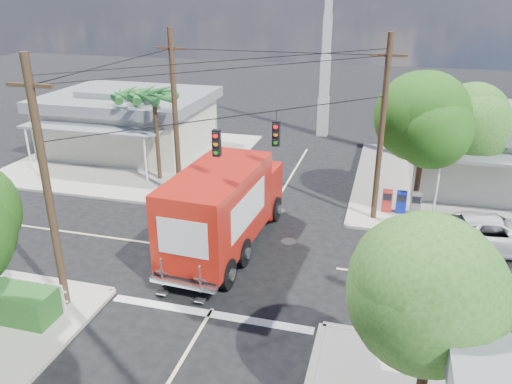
% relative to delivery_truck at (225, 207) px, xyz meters
% --- Properties ---
extents(ground, '(120.00, 120.00, 0.00)m').
position_rel_delivery_truck_xyz_m(ground, '(1.01, -0.57, -1.97)').
color(ground, black).
rests_on(ground, ground).
extents(sidewalk_ne, '(14.12, 14.12, 0.14)m').
position_rel_delivery_truck_xyz_m(sidewalk_ne, '(11.89, 10.31, -1.90)').
color(sidewalk_ne, '#ACA69B').
rests_on(sidewalk_ne, ground).
extents(sidewalk_nw, '(14.12, 14.12, 0.14)m').
position_rel_delivery_truck_xyz_m(sidewalk_nw, '(-9.87, 10.31, -1.90)').
color(sidewalk_nw, '#ACA69B').
rests_on(sidewalk_nw, ground).
extents(road_markings, '(32.00, 32.00, 0.01)m').
position_rel_delivery_truck_xyz_m(road_markings, '(1.01, -2.05, -1.96)').
color(road_markings, beige).
rests_on(road_markings, ground).
extents(building_nw, '(10.80, 10.20, 4.30)m').
position_rel_delivery_truck_xyz_m(building_nw, '(-10.99, 11.89, 0.25)').
color(building_nw, beige).
rests_on(building_nw, sidewalk_nw).
extents(radio_tower, '(0.80, 0.80, 17.00)m').
position_rel_delivery_truck_xyz_m(radio_tower, '(1.51, 19.43, 3.67)').
color(radio_tower, silver).
rests_on(radio_tower, ground).
extents(tree_ne_front, '(4.21, 4.14, 6.66)m').
position_rel_delivery_truck_xyz_m(tree_ne_front, '(8.22, 6.19, 2.80)').
color(tree_ne_front, '#422D1C').
rests_on(tree_ne_front, sidewalk_ne).
extents(tree_ne_back, '(3.77, 3.66, 5.82)m').
position_rel_delivery_truck_xyz_m(tree_ne_back, '(10.82, 8.39, 2.22)').
color(tree_ne_back, '#422D1C').
rests_on(tree_ne_back, sidewalk_ne).
extents(tree_se, '(3.67, 3.54, 5.62)m').
position_rel_delivery_truck_xyz_m(tree_se, '(8.02, -7.81, 2.07)').
color(tree_se, '#422D1C').
rests_on(tree_se, sidewalk_se).
extents(palm_nw_front, '(3.01, 3.08, 5.59)m').
position_rel_delivery_truck_xyz_m(palm_nw_front, '(-6.49, 6.93, 3.07)').
color(palm_nw_front, '#422D1C').
rests_on(palm_nw_front, sidewalk_nw).
extents(palm_nw_back, '(3.01, 3.08, 5.19)m').
position_rel_delivery_truck_xyz_m(palm_nw_back, '(-8.49, 8.43, 2.70)').
color(palm_nw_back, '#422D1C').
rests_on(palm_nw_back, sidewalk_nw).
extents(utility_poles, '(12.00, 10.68, 9.00)m').
position_rel_delivery_truck_xyz_m(utility_poles, '(-0.57, 1.03, 2.71)').
color(utility_poles, '#473321').
rests_on(utility_poles, ground).
extents(vending_boxes, '(1.90, 0.50, 1.10)m').
position_rel_delivery_truck_xyz_m(vending_boxes, '(7.51, 5.63, -1.28)').
color(vending_boxes, red).
rests_on(vending_boxes, sidewalk_ne).
extents(delivery_truck, '(3.35, 9.11, 3.87)m').
position_rel_delivery_truck_xyz_m(delivery_truck, '(0.00, 0.00, 0.00)').
color(delivery_truck, black).
rests_on(delivery_truck, ground).
extents(parked_car, '(6.03, 3.46, 1.58)m').
position_rel_delivery_truck_xyz_m(parked_car, '(11.35, 2.86, -1.18)').
color(parked_car, silver).
rests_on(parked_car, ground).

